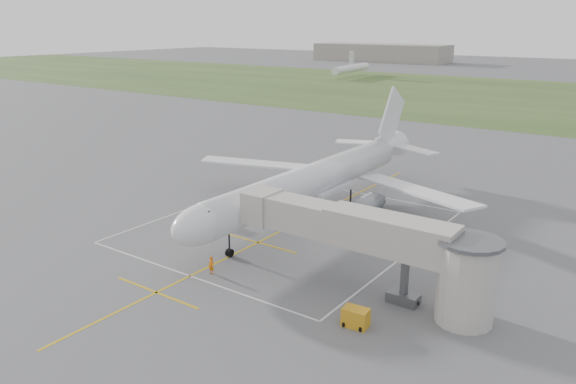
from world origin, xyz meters
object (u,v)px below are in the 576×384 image
Objects in this scene: airliner at (314,180)px; ramp_worker_nose at (211,265)px; baggage_cart at (208,214)px; ramp_worker_wing at (249,202)px; jet_bridge at (381,243)px; gpu_unit at (356,317)px.

airliner is 19.60m from ramp_worker_nose.
airliner is at bearing 42.25° from baggage_cart.
ramp_worker_nose is 19.06m from ramp_worker_wing.
ramp_worker_nose is at bearing -86.18° from airliner.
ramp_worker_wing is at bearing -162.21° from airliner.
gpu_unit is (0.85, -5.50, -4.02)m from jet_bridge.
airliner is 13.05m from baggage_cart.
jet_bridge reaches higher than gpu_unit.
airliner is 22.72× the size of gpu_unit.
baggage_cart is at bearing 167.83° from jet_bridge.
airliner reaches higher than gpu_unit.
ramp_worker_nose is 1.06× the size of ramp_worker_wing.
jet_bridge reaches higher than ramp_worker_nose.
baggage_cart is (-24.54, 5.29, -3.86)m from jet_bridge.
airliner is 26.04m from gpu_unit.
baggage_cart is 1.62× the size of ramp_worker_wing.
ramp_worker_wing is (-7.89, -2.53, -3.60)m from airliner.
baggage_cart is at bearing 106.36° from ramp_worker_wing.
airliner is 2.00× the size of jet_bridge.
airliner reaches higher than jet_bridge.
baggage_cart is at bearing -134.56° from airliner.
airliner is 9.03m from ramp_worker_wing.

